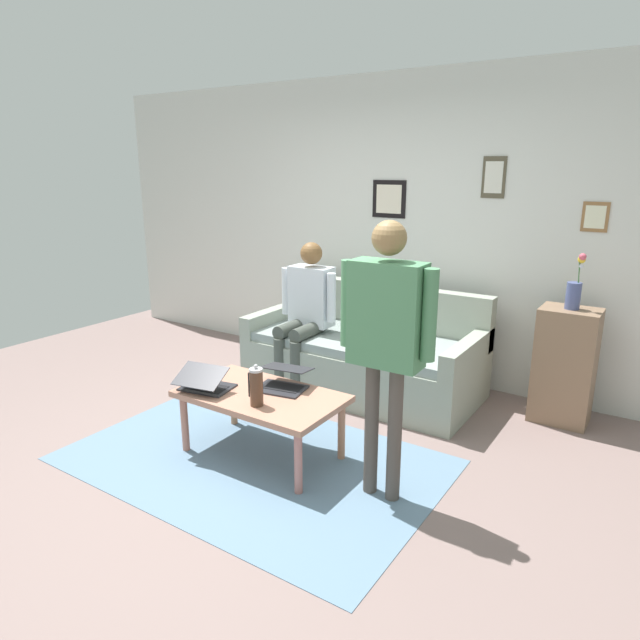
# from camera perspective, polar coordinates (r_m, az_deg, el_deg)

# --- Properties ---
(ground_plane) EXTENTS (7.68, 7.68, 0.00)m
(ground_plane) POSITION_cam_1_polar(r_m,az_deg,el_deg) (3.84, -6.88, -14.43)
(ground_plane) COLOR slate
(area_rug) EXTENTS (2.45, 1.58, 0.01)m
(area_rug) POSITION_cam_1_polar(r_m,az_deg,el_deg) (3.89, -6.82, -13.97)
(area_rug) COLOR slate
(area_rug) RESTS_ON ground_plane
(back_wall) EXTENTS (7.04, 0.11, 2.70)m
(back_wall) POSITION_cam_1_polar(r_m,az_deg,el_deg) (5.23, 8.54, 9.18)
(back_wall) COLOR silver
(back_wall) RESTS_ON ground_plane
(couch) EXTENTS (1.97, 0.94, 0.88)m
(couch) POSITION_cam_1_polar(r_m,az_deg,el_deg) (4.91, 4.59, -3.68)
(couch) COLOR gray
(couch) RESTS_ON ground_plane
(coffee_table) EXTENTS (1.09, 0.63, 0.45)m
(coffee_table) POSITION_cam_1_polar(r_m,az_deg,el_deg) (3.78, -6.02, -8.14)
(coffee_table) COLOR tan
(coffee_table) RESTS_ON ground_plane
(laptop_left) EXTENTS (0.38, 0.38, 0.14)m
(laptop_left) POSITION_cam_1_polar(r_m,az_deg,el_deg) (3.82, -3.78, -6.25)
(laptop_left) COLOR #28282D
(laptop_left) RESTS_ON coffee_table
(laptop_center) EXTENTS (0.38, 0.35, 0.17)m
(laptop_center) POSITION_cam_1_polar(r_m,az_deg,el_deg) (3.86, -11.66, -6.34)
(laptop_center) COLOR #28282D
(laptop_center) RESTS_ON coffee_table
(french_press) EXTENTS (0.11, 0.09, 0.27)m
(french_press) POSITION_cam_1_polar(r_m,az_deg,el_deg) (3.54, -6.51, -6.78)
(french_press) COLOR #4C3323
(french_press) RESTS_ON coffee_table
(side_shelf) EXTENTS (0.42, 0.32, 0.89)m
(side_shelf) POSITION_cam_1_polar(r_m,az_deg,el_deg) (4.63, 23.67, -4.30)
(side_shelf) COLOR #82654D
(side_shelf) RESTS_ON ground_plane
(flower_vase) EXTENTS (0.11, 0.10, 0.42)m
(flower_vase) POSITION_cam_1_polar(r_m,az_deg,el_deg) (4.48, 24.52, 2.72)
(flower_vase) COLOR #475387
(flower_vase) RESTS_ON side_shelf
(person_standing) EXTENTS (0.58, 0.19, 1.64)m
(person_standing) POSITION_cam_1_polar(r_m,az_deg,el_deg) (3.10, 6.78, -0.75)
(person_standing) COLOR #4F4640
(person_standing) RESTS_ON ground_plane
(person_seated) EXTENTS (0.55, 0.51, 1.28)m
(person_seated) POSITION_cam_1_polar(r_m,az_deg,el_deg) (4.83, -1.42, 1.33)
(person_seated) COLOR #424841
(person_seated) RESTS_ON ground_plane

